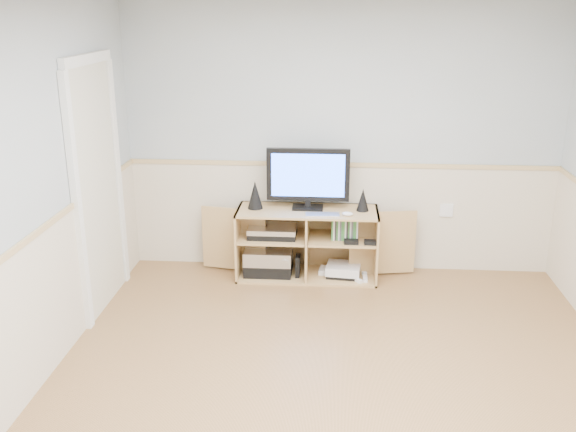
% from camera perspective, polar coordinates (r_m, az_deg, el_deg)
% --- Properties ---
extents(room, '(4.04, 4.54, 2.54)m').
position_cam_1_polar(room, '(3.91, 4.05, 0.09)').
color(room, '#A6764A').
rests_on(room, ground).
extents(media_cabinet, '(2.02, 0.48, 0.65)m').
position_cam_1_polar(media_cabinet, '(6.01, 1.74, -2.19)').
color(media_cabinet, tan).
rests_on(media_cabinet, floor).
extents(monitor, '(0.75, 0.18, 0.56)m').
position_cam_1_polar(monitor, '(5.82, 1.79, 3.53)').
color(monitor, black).
rests_on(monitor, media_cabinet).
extents(speaker_left, '(0.14, 0.14, 0.26)m').
position_cam_1_polar(speaker_left, '(5.88, -2.94, 1.89)').
color(speaker_left, black).
rests_on(speaker_left, media_cabinet).
extents(speaker_right, '(0.11, 0.11, 0.21)m').
position_cam_1_polar(speaker_right, '(5.85, 6.67, 1.44)').
color(speaker_right, black).
rests_on(speaker_right, media_cabinet).
extents(keyboard, '(0.31, 0.14, 0.01)m').
position_cam_1_polar(keyboard, '(5.72, 3.07, 0.13)').
color(keyboard, silver).
rests_on(keyboard, media_cabinet).
extents(mouse, '(0.10, 0.07, 0.04)m').
position_cam_1_polar(mouse, '(5.71, 5.31, 0.19)').
color(mouse, white).
rests_on(mouse, media_cabinet).
extents(av_components, '(0.52, 0.33, 0.47)m').
position_cam_1_polar(av_components, '(6.02, -1.59, -3.31)').
color(av_components, black).
rests_on(av_components, media_cabinet).
extents(game_consoles, '(0.46, 0.30, 0.11)m').
position_cam_1_polar(game_consoles, '(6.04, 4.84, -4.83)').
color(game_consoles, white).
rests_on(game_consoles, media_cabinet).
extents(game_cases, '(0.24, 0.14, 0.19)m').
position_cam_1_polar(game_cases, '(5.89, 5.06, -1.14)').
color(game_cases, '#3F8C3F').
rests_on(game_cases, media_cabinet).
extents(wall_outlet, '(0.12, 0.03, 0.12)m').
position_cam_1_polar(wall_outlet, '(6.20, 13.89, 0.51)').
color(wall_outlet, white).
rests_on(wall_outlet, wall_back).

